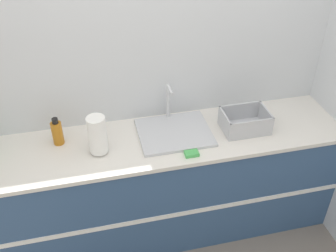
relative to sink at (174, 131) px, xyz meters
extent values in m
cube|color=silver|center=(-0.10, 0.27, 0.39)|extent=(4.98, 0.06, 2.60)
cube|color=#33517A|center=(-0.10, -0.04, -0.48)|extent=(2.58, 0.57, 0.86)
cube|color=white|center=(-0.10, -0.33, -0.48)|extent=(2.58, 0.01, 0.04)
cube|color=silver|center=(-0.10, -0.04, -0.03)|extent=(2.60, 0.60, 0.03)
cube|color=silver|center=(0.00, -0.01, -0.01)|extent=(0.50, 0.42, 0.02)
cylinder|color=silver|center=(0.00, 0.18, 0.13)|extent=(0.02, 0.02, 0.26)
cylinder|color=silver|center=(0.00, 0.12, 0.26)|extent=(0.02, 0.12, 0.02)
cylinder|color=#4C4C51|center=(-0.53, -0.09, -0.01)|extent=(0.09, 0.09, 0.01)
cylinder|color=white|center=(-0.53, -0.09, 0.12)|extent=(0.12, 0.12, 0.26)
cube|color=#B7BABF|center=(0.49, -0.07, -0.01)|extent=(0.32, 0.23, 0.01)
cube|color=#B7BABF|center=(0.49, -0.18, 0.06)|extent=(0.32, 0.01, 0.13)
cube|color=#B7BABF|center=(0.49, 0.04, 0.06)|extent=(0.32, 0.01, 0.13)
cube|color=#B7BABF|center=(0.34, -0.07, 0.06)|extent=(0.01, 0.23, 0.13)
cube|color=#B7BABF|center=(0.65, -0.07, 0.06)|extent=(0.01, 0.23, 0.13)
cylinder|color=#B26B19|center=(-0.78, 0.07, 0.06)|extent=(0.07, 0.07, 0.16)
cylinder|color=black|center=(-0.78, 0.07, 0.16)|extent=(0.04, 0.04, 0.04)
cube|color=#4CB259|center=(0.05, -0.26, -0.01)|extent=(0.09, 0.06, 0.02)
camera|label=1|loc=(-0.55, -2.13, 1.62)|focal=42.00mm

